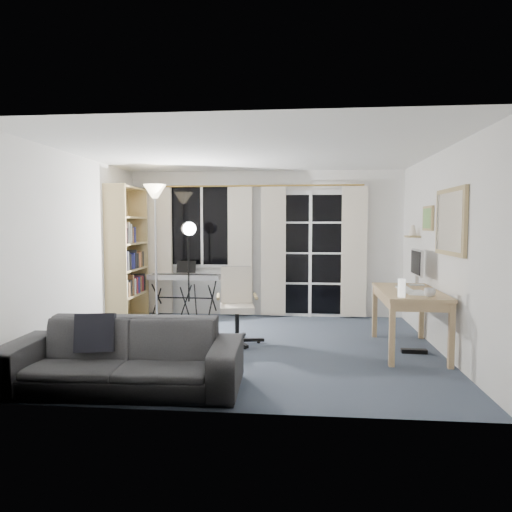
% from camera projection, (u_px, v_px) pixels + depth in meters
% --- Properties ---
extents(floor, '(4.50, 4.00, 0.02)m').
position_uv_depth(floor, '(253.00, 347.00, 5.68)').
color(floor, '#3A4454').
rests_on(floor, ground).
extents(window, '(1.20, 0.08, 1.40)m').
position_uv_depth(window, '(202.00, 226.00, 7.63)').
color(window, white).
rests_on(window, floor).
extents(french_door, '(1.32, 0.09, 2.11)m').
position_uv_depth(french_door, '(310.00, 255.00, 7.49)').
color(french_door, white).
rests_on(french_door, floor).
extents(curtains, '(3.60, 0.07, 2.13)m').
position_uv_depth(curtains, '(256.00, 250.00, 7.48)').
color(curtains, gold).
rests_on(curtains, floor).
extents(bookshelf, '(0.34, 0.98, 2.11)m').
position_uv_depth(bookshelf, '(124.00, 258.00, 7.06)').
color(bookshelf, tan).
rests_on(bookshelf, floor).
extents(torchiere_lamp, '(0.39, 0.39, 2.11)m').
position_uv_depth(torchiere_lamp, '(155.00, 212.00, 6.79)').
color(torchiere_lamp, '#B2B2B7').
rests_on(torchiere_lamp, floor).
extents(keyboard_piano, '(1.20, 0.60, 0.86)m').
position_uv_depth(keyboard_piano, '(185.00, 278.00, 7.44)').
color(keyboard_piano, black).
rests_on(keyboard_piano, floor).
extents(studio_light, '(0.36, 0.37, 1.60)m').
position_uv_depth(studio_light, '(189.00, 241.00, 6.77)').
color(studio_light, black).
rests_on(studio_light, floor).
extents(office_chair, '(0.67, 0.67, 0.97)m').
position_uv_depth(office_chair, '(237.00, 298.00, 5.91)').
color(office_chair, black).
rests_on(office_chair, floor).
extents(desk, '(0.72, 1.39, 0.74)m').
position_uv_depth(desk, '(409.00, 298.00, 5.45)').
color(desk, '#A08352').
rests_on(desk, floor).
extents(monitor, '(0.18, 0.53, 0.46)m').
position_uv_depth(monitor, '(417.00, 264.00, 5.85)').
color(monitor, silver).
rests_on(monitor, desk).
extents(desk_clutter, '(0.44, 0.83, 0.93)m').
position_uv_depth(desk_clutter, '(408.00, 307.00, 5.24)').
color(desk_clutter, white).
rests_on(desk_clutter, desk).
extents(mug, '(0.12, 0.10, 0.12)m').
position_uv_depth(mug, '(430.00, 291.00, 4.94)').
color(mug, silver).
rests_on(mug, desk).
extents(wall_mirror, '(0.04, 0.94, 0.74)m').
position_uv_depth(wall_mirror, '(450.00, 222.00, 5.01)').
color(wall_mirror, tan).
rests_on(wall_mirror, floor).
extents(framed_print, '(0.03, 0.42, 0.32)m').
position_uv_depth(framed_print, '(428.00, 218.00, 5.90)').
color(framed_print, tan).
rests_on(framed_print, floor).
extents(wall_shelf, '(0.16, 0.30, 0.18)m').
position_uv_depth(wall_shelf, '(413.00, 232.00, 6.42)').
color(wall_shelf, tan).
rests_on(wall_shelf, floor).
extents(sofa, '(2.17, 0.70, 0.84)m').
position_uv_depth(sofa, '(123.00, 344.00, 4.21)').
color(sofa, '#272729').
rests_on(sofa, floor).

